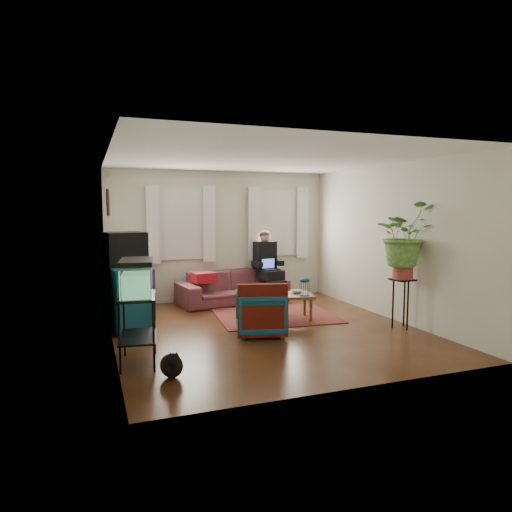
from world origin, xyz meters
name	(u,v)px	position (x,y,z in m)	size (l,w,h in m)	color
floor	(265,329)	(0.00, 0.00, 0.00)	(4.50, 5.00, 0.01)	#4F2B14
ceiling	(265,159)	(0.00, 0.00, 2.60)	(4.50, 5.00, 0.01)	white
wall_back	(220,236)	(0.00, 2.50, 1.30)	(4.50, 0.01, 2.60)	silver
wall_front	(356,264)	(0.00, -2.50, 1.30)	(4.50, 0.01, 2.60)	silver
wall_left	(110,250)	(-2.25, 0.00, 1.30)	(0.01, 5.00, 2.60)	silver
wall_right	(389,242)	(2.25, 0.00, 1.30)	(0.01, 5.00, 2.60)	silver
window_left	(181,224)	(-0.80, 2.48, 1.55)	(1.08, 0.04, 1.38)	white
window_right	(277,223)	(1.25, 2.48, 1.55)	(1.08, 0.04, 1.38)	white
curtains_left	(182,224)	(-0.80, 2.40, 1.55)	(1.36, 0.06, 1.50)	white
curtains_right	(279,223)	(1.25, 2.40, 1.55)	(1.36, 0.06, 1.50)	white
picture_frame	(108,203)	(-2.21, 0.85, 1.95)	(0.04, 0.32, 0.40)	#3D2616
area_rug	(275,316)	(0.48, 0.73, 0.01)	(2.00, 1.60, 0.01)	brown
sofa	(233,282)	(0.13, 2.05, 0.42)	(2.15, 0.85, 0.84)	brown
seated_person	(267,268)	(0.90, 2.16, 0.64)	(0.54, 0.66, 1.28)	black
side_table	(141,293)	(-1.65, 2.01, 0.32)	(0.45, 0.45, 0.65)	#422A19
table_lamp	(140,260)	(-1.65, 2.01, 0.93)	(0.33, 0.33, 0.59)	white
dresser	(127,297)	(-1.99, 0.84, 0.49)	(0.54, 1.08, 0.97)	#105C62
crt_tv	(125,249)	(-1.99, 0.95, 1.23)	(0.60, 0.54, 0.52)	black
aquarium_stand	(138,330)	(-2.00, -0.93, 0.42)	(0.42, 0.75, 0.84)	black
aquarium	(137,277)	(-2.00, -0.93, 1.05)	(0.37, 0.68, 0.44)	#7FD899
black_cat	(171,363)	(-1.71, -1.53, 0.16)	(0.25, 0.39, 0.33)	black
armchair	(260,310)	(-0.16, -0.24, 0.36)	(0.69, 0.65, 0.71)	#105463
serape_throw	(263,305)	(-0.23, -0.50, 0.51)	(0.72, 0.17, 0.59)	#9E0A0A
coffee_table	(281,307)	(0.47, 0.46, 0.22)	(1.05, 0.57, 0.43)	brown
cup_a	(268,293)	(0.22, 0.42, 0.48)	(0.12, 0.12, 0.09)	white
cup_b	(286,294)	(0.48, 0.28, 0.48)	(0.10, 0.10, 0.09)	beige
bowl	(297,291)	(0.77, 0.48, 0.46)	(0.21, 0.21, 0.05)	white
snack_tray	(263,292)	(0.22, 0.66, 0.45)	(0.32, 0.32, 0.04)	#B21414
birdcage	(304,286)	(0.79, 0.24, 0.59)	(0.17, 0.17, 0.30)	#115B6B
plant_stand	(402,304)	(2.01, -0.69, 0.39)	(0.33, 0.33, 0.78)	black
potted_plant	(404,244)	(2.01, -0.69, 1.32)	(0.89, 0.77, 0.99)	#599947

